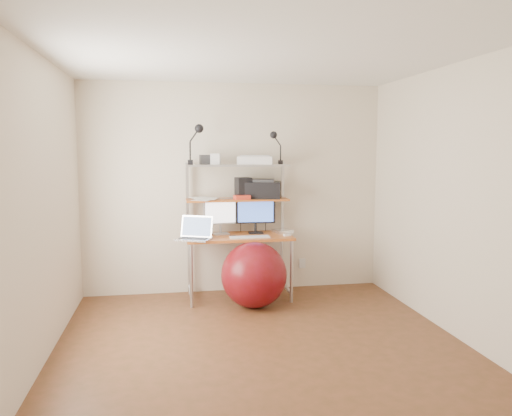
% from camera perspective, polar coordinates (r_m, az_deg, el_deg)
% --- Properties ---
extents(room, '(3.60, 3.60, 3.60)m').
position_cam_1_polar(room, '(4.25, 0.70, 0.33)').
color(room, brown).
rests_on(room, ground).
extents(computer_desk, '(1.20, 0.60, 1.57)m').
position_cam_1_polar(computer_desk, '(5.76, -2.06, -0.93)').
color(computer_desk, '#BA6524').
rests_on(computer_desk, ground).
extents(desktop, '(1.20, 0.60, 0.00)m').
position_cam_1_polar(desktop, '(5.73, -1.97, -3.15)').
color(desktop, '#BA6524').
rests_on(desktop, computer_desk).
extents(mid_shelf, '(1.18, 0.34, 0.00)m').
position_cam_1_polar(mid_shelf, '(5.80, -2.16, 1.07)').
color(mid_shelf, '#BA6524').
rests_on(mid_shelf, computer_desk).
extents(top_shelf, '(1.18, 0.34, 0.00)m').
position_cam_1_polar(top_shelf, '(5.78, -2.18, 5.02)').
color(top_shelf, '#B4B5B9').
rests_on(top_shelf, computer_desk).
extents(floor, '(3.60, 3.60, 0.00)m').
position_cam_1_polar(floor, '(4.56, 0.68, -15.46)').
color(floor, brown).
rests_on(floor, ground).
extents(wall_outlet, '(0.08, 0.01, 0.12)m').
position_cam_1_polar(wall_outlet, '(6.32, 5.31, -6.31)').
color(wall_outlet, silver).
rests_on(wall_outlet, room).
extents(monitor_silver, '(0.40, 0.17, 0.45)m').
position_cam_1_polar(monitor_silver, '(5.80, -4.09, -0.67)').
color(monitor_silver, '#AAABAF').
rests_on(monitor_silver, desktop).
extents(monitor_black, '(0.47, 0.14, 0.47)m').
position_cam_1_polar(monitor_black, '(5.85, -0.05, -0.64)').
color(monitor_black, black).
rests_on(monitor_black, desktop).
extents(laptop, '(0.45, 0.41, 0.32)m').
position_cam_1_polar(laptop, '(5.53, -6.95, -3.00)').
color(laptop, silver).
rests_on(laptop, desktop).
extents(keyboard, '(0.45, 0.14, 0.01)m').
position_cam_1_polar(keyboard, '(5.59, -0.74, -3.33)').
color(keyboard, silver).
rests_on(keyboard, desktop).
extents(mouse, '(0.09, 0.07, 0.02)m').
position_cam_1_polar(mouse, '(5.71, 3.59, -3.09)').
color(mouse, silver).
rests_on(mouse, desktop).
extents(mac_mini, '(0.24, 0.24, 0.04)m').
position_cam_1_polar(mac_mini, '(5.94, 3.05, -2.63)').
color(mac_mini, silver).
rests_on(mac_mini, desktop).
extents(phone, '(0.10, 0.15, 0.01)m').
position_cam_1_polar(phone, '(5.61, -2.49, -3.32)').
color(phone, black).
rests_on(phone, desktop).
extents(printer, '(0.53, 0.42, 0.22)m').
position_cam_1_polar(printer, '(5.89, 0.53, 2.17)').
color(printer, black).
rests_on(printer, mid_shelf).
extents(nas_cube, '(0.20, 0.20, 0.25)m').
position_cam_1_polar(nas_cube, '(5.82, -1.46, 2.30)').
color(nas_cube, black).
rests_on(nas_cube, mid_shelf).
extents(red_box, '(0.19, 0.14, 0.05)m').
position_cam_1_polar(red_box, '(5.72, -1.61, 1.23)').
color(red_box, red).
rests_on(red_box, mid_shelf).
extents(scanner, '(0.45, 0.34, 0.11)m').
position_cam_1_polar(scanner, '(5.79, -0.08, 5.52)').
color(scanner, silver).
rests_on(scanner, top_shelf).
extents(box_white, '(0.12, 0.11, 0.12)m').
position_cam_1_polar(box_white, '(5.74, -4.66, 5.60)').
color(box_white, silver).
rests_on(box_white, top_shelf).
extents(box_grey, '(0.13, 0.13, 0.11)m').
position_cam_1_polar(box_grey, '(5.79, -5.86, 5.53)').
color(box_grey, '#313033').
rests_on(box_grey, top_shelf).
extents(clip_lamp_left, '(0.18, 0.10, 0.45)m').
position_cam_1_polar(clip_lamp_left, '(5.64, -6.74, 8.28)').
color(clip_lamp_left, black).
rests_on(clip_lamp_left, top_shelf).
extents(clip_lamp_right, '(0.15, 0.08, 0.38)m').
position_cam_1_polar(clip_lamp_right, '(5.77, 2.19, 7.74)').
color(clip_lamp_right, black).
rests_on(clip_lamp_right, top_shelf).
extents(exercise_ball, '(0.72, 0.72, 0.72)m').
position_cam_1_polar(exercise_ball, '(5.49, -0.24, -7.64)').
color(exercise_ball, maroon).
rests_on(exercise_ball, floor).
extents(paper_stack, '(0.37, 0.41, 0.02)m').
position_cam_1_polar(paper_stack, '(5.76, -5.89, 1.08)').
color(paper_stack, white).
rests_on(paper_stack, mid_shelf).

